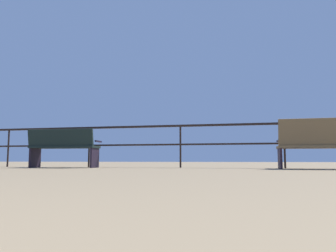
{
  "coord_description": "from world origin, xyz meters",
  "views": [
    {
      "loc": [
        1.32,
        1.38,
        0.18
      ],
      "look_at": [
        -0.19,
        8.31,
        0.93
      ],
      "focal_mm": 34.5,
      "sensor_mm": 36.0,
      "label": 1
    }
  ],
  "objects": [
    {
      "name": "pier_railing",
      "position": [
        0.0,
        8.81,
        0.75
      ],
      "size": [
        23.15,
        0.05,
        1.0
      ],
      "color": "black",
      "rests_on": "ground_plane"
    },
    {
      "name": "bench_near_left",
      "position": [
        -2.64,
        8.15,
        0.5
      ],
      "size": [
        1.59,
        0.72,
        0.88
      ],
      "color": "black",
      "rests_on": "ground_plane"
    },
    {
      "name": "bench_near_right",
      "position": [
        2.87,
        8.13,
        0.52
      ],
      "size": [
        1.54,
        0.69,
        0.98
      ],
      "color": "brown",
      "rests_on": "ground_plane"
    }
  ]
}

